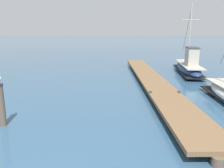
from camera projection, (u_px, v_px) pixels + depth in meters
name	position (u px, v px, depth m)	size (l,w,h in m)	color
floating_dock	(151.00, 79.00, 16.66)	(2.49, 21.48, 0.53)	brown
fishing_boat_0	(188.00, 67.00, 20.41)	(2.93, 7.74, 6.27)	navy
mooring_piling	(1.00, 104.00, 9.03)	(0.30, 0.30, 1.76)	brown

